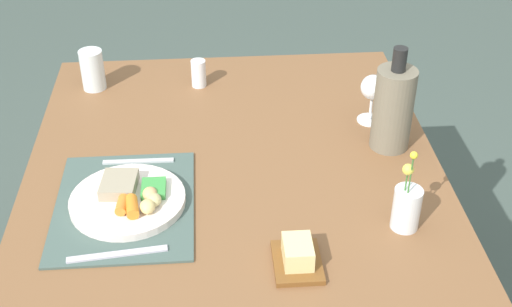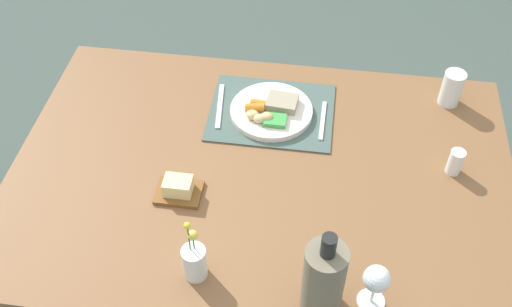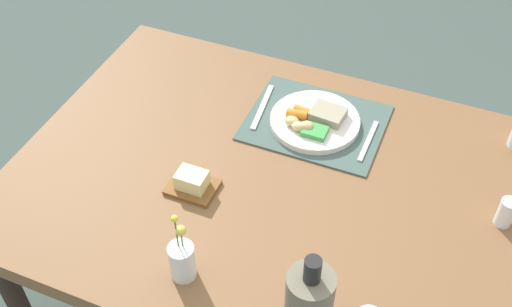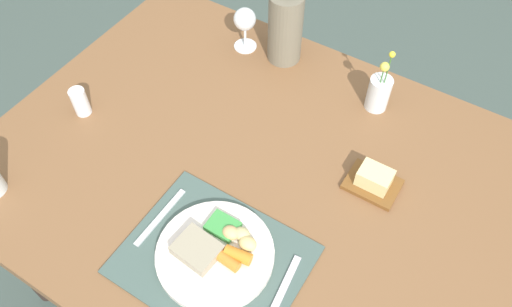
{
  "view_description": "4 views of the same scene",
  "coord_description": "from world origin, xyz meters",
  "px_view_note": "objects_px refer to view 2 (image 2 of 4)",
  "views": [
    {
      "loc": [
        1.26,
        -0.05,
        1.71
      ],
      "look_at": [
        -0.03,
        0.05,
        0.82
      ],
      "focal_mm": 48.31,
      "sensor_mm": 36.0,
      "label": 1
    },
    {
      "loc": [
        -0.15,
        1.17,
        2.05
      ],
      "look_at": [
        0.02,
        -0.05,
        0.73
      ],
      "focal_mm": 42.33,
      "sensor_mm": 36.0,
      "label": 2
    },
    {
      "loc": [
        -0.37,
        1.1,
        1.97
      ],
      "look_at": [
        0.08,
        0.01,
        0.8
      ],
      "focal_mm": 44.36,
      "sensor_mm": 36.0,
      "label": 3
    },
    {
      "loc": [
        0.34,
        -0.62,
        1.75
      ],
      "look_at": [
        -0.06,
        0.01,
        0.76
      ],
      "focal_mm": 34.97,
      "sensor_mm": 36.0,
      "label": 4
    }
  ],
  "objects_px": {
    "fork": "(323,120)",
    "butter_dish": "(178,189)",
    "dining_table": "(261,186)",
    "knife": "(220,106)",
    "salt_shaker": "(455,162)",
    "dinner_plate": "(271,110)",
    "flower_vase": "(194,261)",
    "wine_glass": "(376,280)",
    "water_tumbler": "(451,90)",
    "cooler_bottle": "(324,279)"
  },
  "relations": [
    {
      "from": "wine_glass",
      "to": "water_tumbler",
      "type": "height_order",
      "value": "wine_glass"
    },
    {
      "from": "knife",
      "to": "water_tumbler",
      "type": "xyz_separation_m",
      "value": [
        -0.74,
        -0.13,
        0.04
      ]
    },
    {
      "from": "fork",
      "to": "cooler_bottle",
      "type": "xyz_separation_m",
      "value": [
        -0.04,
        0.65,
        0.11
      ]
    },
    {
      "from": "dinner_plate",
      "to": "fork",
      "type": "distance_m",
      "value": 0.17
    },
    {
      "from": "knife",
      "to": "water_tumbler",
      "type": "relative_size",
      "value": 1.75
    },
    {
      "from": "dining_table",
      "to": "butter_dish",
      "type": "distance_m",
      "value": 0.26
    },
    {
      "from": "knife",
      "to": "salt_shaker",
      "type": "bearing_deg",
      "value": 160.12
    },
    {
      "from": "wine_glass",
      "to": "butter_dish",
      "type": "height_order",
      "value": "wine_glass"
    },
    {
      "from": "dining_table",
      "to": "fork",
      "type": "height_order",
      "value": "fork"
    },
    {
      "from": "wine_glass",
      "to": "butter_dish",
      "type": "distance_m",
      "value": 0.62
    },
    {
      "from": "wine_glass",
      "to": "flower_vase",
      "type": "bearing_deg",
      "value": -2.4
    },
    {
      "from": "dinner_plate",
      "to": "fork",
      "type": "height_order",
      "value": "dinner_plate"
    },
    {
      "from": "water_tumbler",
      "to": "salt_shaker",
      "type": "height_order",
      "value": "water_tumbler"
    },
    {
      "from": "dinner_plate",
      "to": "salt_shaker",
      "type": "xyz_separation_m",
      "value": [
        -0.56,
        0.16,
        0.02
      ]
    },
    {
      "from": "fork",
      "to": "butter_dish",
      "type": "relative_size",
      "value": 1.36
    },
    {
      "from": "butter_dish",
      "to": "cooler_bottle",
      "type": "relative_size",
      "value": 0.47
    },
    {
      "from": "dinner_plate",
      "to": "knife",
      "type": "distance_m",
      "value": 0.17
    },
    {
      "from": "water_tumbler",
      "to": "cooler_bottle",
      "type": "xyz_separation_m",
      "value": [
        0.37,
        0.8,
        0.06
      ]
    },
    {
      "from": "butter_dish",
      "to": "dinner_plate",
      "type": "bearing_deg",
      "value": -121.32
    },
    {
      "from": "fork",
      "to": "flower_vase",
      "type": "bearing_deg",
      "value": 65.43
    },
    {
      "from": "wine_glass",
      "to": "butter_dish",
      "type": "xyz_separation_m",
      "value": [
        0.55,
        -0.27,
        -0.07
      ]
    },
    {
      "from": "dinner_plate",
      "to": "water_tumbler",
      "type": "xyz_separation_m",
      "value": [
        -0.57,
        -0.15,
        0.03
      ]
    },
    {
      "from": "salt_shaker",
      "to": "fork",
      "type": "bearing_deg",
      "value": -21.48
    },
    {
      "from": "dining_table",
      "to": "salt_shaker",
      "type": "height_order",
      "value": "salt_shaker"
    },
    {
      "from": "dinner_plate",
      "to": "flower_vase",
      "type": "bearing_deg",
      "value": 79.12
    },
    {
      "from": "salt_shaker",
      "to": "water_tumbler",
      "type": "bearing_deg",
      "value": -91.79
    },
    {
      "from": "wine_glass",
      "to": "water_tumbler",
      "type": "distance_m",
      "value": 0.82
    },
    {
      "from": "butter_dish",
      "to": "water_tumbler",
      "type": "bearing_deg",
      "value": -147.36
    },
    {
      "from": "dinner_plate",
      "to": "salt_shaker",
      "type": "distance_m",
      "value": 0.59
    },
    {
      "from": "cooler_bottle",
      "to": "salt_shaker",
      "type": "height_order",
      "value": "cooler_bottle"
    },
    {
      "from": "flower_vase",
      "to": "water_tumbler",
      "type": "xyz_separation_m",
      "value": [
        -0.69,
        -0.76,
        -0.0
      ]
    },
    {
      "from": "flower_vase",
      "to": "wine_glass",
      "type": "height_order",
      "value": "flower_vase"
    },
    {
      "from": "dining_table",
      "to": "cooler_bottle",
      "type": "height_order",
      "value": "cooler_bottle"
    },
    {
      "from": "knife",
      "to": "water_tumbler",
      "type": "bearing_deg",
      "value": -176.15
    },
    {
      "from": "knife",
      "to": "fork",
      "type": "bearing_deg",
      "value": 170.02
    },
    {
      "from": "knife",
      "to": "butter_dish",
      "type": "height_order",
      "value": "butter_dish"
    },
    {
      "from": "knife",
      "to": "wine_glass",
      "type": "xyz_separation_m",
      "value": [
        -0.5,
        0.64,
        0.09
      ]
    },
    {
      "from": "butter_dish",
      "to": "wine_glass",
      "type": "bearing_deg",
      "value": 153.78
    },
    {
      "from": "dinner_plate",
      "to": "flower_vase",
      "type": "height_order",
      "value": "flower_vase"
    },
    {
      "from": "dinner_plate",
      "to": "knife",
      "type": "xyz_separation_m",
      "value": [
        0.17,
        -0.01,
        -0.01
      ]
    },
    {
      "from": "wine_glass",
      "to": "butter_dish",
      "type": "relative_size",
      "value": 1.07
    },
    {
      "from": "dining_table",
      "to": "knife",
      "type": "relative_size",
      "value": 7.07
    },
    {
      "from": "fork",
      "to": "water_tumbler",
      "type": "xyz_separation_m",
      "value": [
        -0.4,
        -0.15,
        0.04
      ]
    },
    {
      "from": "dining_table",
      "to": "cooler_bottle",
      "type": "xyz_separation_m",
      "value": [
        -0.2,
        0.41,
        0.18
      ]
    },
    {
      "from": "knife",
      "to": "dinner_plate",
      "type": "bearing_deg",
      "value": 169.48
    },
    {
      "from": "butter_dish",
      "to": "water_tumbler",
      "type": "relative_size",
      "value": 1.08
    },
    {
      "from": "salt_shaker",
      "to": "butter_dish",
      "type": "bearing_deg",
      "value": 14.17
    },
    {
      "from": "dining_table",
      "to": "water_tumbler",
      "type": "height_order",
      "value": "water_tumbler"
    },
    {
      "from": "fork",
      "to": "butter_dish",
      "type": "distance_m",
      "value": 0.52
    },
    {
      "from": "knife",
      "to": "butter_dish",
      "type": "xyz_separation_m",
      "value": [
        0.05,
        0.37,
        0.01
      ]
    }
  ]
}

